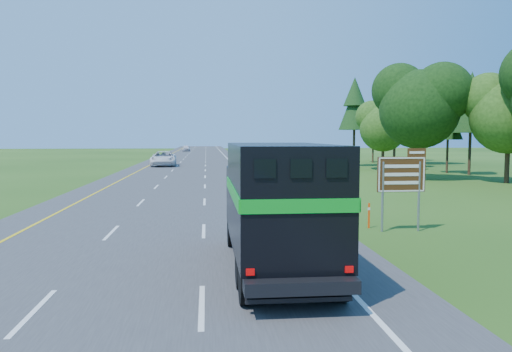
{
  "coord_description": "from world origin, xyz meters",
  "views": [
    {
      "loc": [
        1.96,
        -9.06,
        3.88
      ],
      "look_at": [
        4.56,
        16.97,
        1.77
      ],
      "focal_mm": 35.0,
      "sensor_mm": 36.0,
      "label": 1
    }
  ],
  "objects_px": {
    "white_suv": "(163,159)",
    "far_car": "(186,148)",
    "horse_truck": "(276,203)",
    "exit_sign": "(402,178)"
  },
  "relations": [
    {
      "from": "far_car",
      "to": "exit_sign",
      "type": "relative_size",
      "value": 1.34
    },
    {
      "from": "far_car",
      "to": "horse_truck",
      "type": "bearing_deg",
      "value": -87.21
    },
    {
      "from": "far_car",
      "to": "exit_sign",
      "type": "height_order",
      "value": "exit_sign"
    },
    {
      "from": "white_suv",
      "to": "far_car",
      "type": "bearing_deg",
      "value": 87.35
    },
    {
      "from": "white_suv",
      "to": "far_car",
      "type": "relative_size",
      "value": 1.5
    },
    {
      "from": "exit_sign",
      "to": "horse_truck",
      "type": "bearing_deg",
      "value": -137.05
    },
    {
      "from": "white_suv",
      "to": "exit_sign",
      "type": "bearing_deg",
      "value": -75.86
    },
    {
      "from": "far_car",
      "to": "exit_sign",
      "type": "bearing_deg",
      "value": -83.91
    },
    {
      "from": "far_car",
      "to": "exit_sign",
      "type": "xyz_separation_m",
      "value": [
        12.93,
        -107.52,
        1.39
      ]
    },
    {
      "from": "horse_truck",
      "to": "far_car",
      "type": "xyz_separation_m",
      "value": [
        -7.03,
        113.0,
        -1.16
      ]
    }
  ]
}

